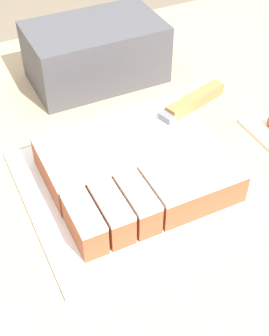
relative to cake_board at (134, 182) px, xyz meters
The scene contains 5 objects.
countertop 0.47m from the cake_board, 79.76° to the left, with size 1.40×1.10×0.94m.
cake_board is the anchor object (origin of this frame).
cake 0.03m from the cake_board, 39.64° to the left, with size 0.27×0.23×0.06m.
knife 0.15m from the cake_board, 27.04° to the left, with size 0.30×0.11×0.02m.
storage_box 0.33m from the cake_board, 78.12° to the left, with size 0.27×0.16×0.12m.
Camera 1 is at (-0.24, -0.51, 1.48)m, focal length 50.00 mm.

